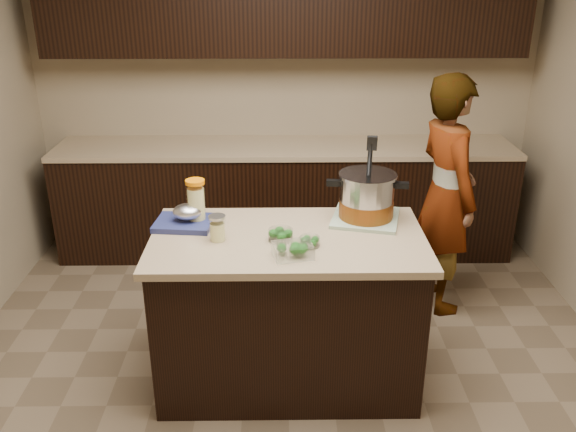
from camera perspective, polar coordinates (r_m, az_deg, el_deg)
name	(u,v)px	position (r m, az deg, el deg)	size (l,w,h in m)	color
ground_plane	(288,375)	(3.70, 0.00, -14.69)	(4.00, 4.00, 0.00)	brown
room_shell	(288,82)	(2.97, 0.00, 12.41)	(4.04, 4.04, 2.72)	tan
back_cabinets	(285,139)	(4.85, -0.27, 7.24)	(3.60, 0.63, 2.33)	black
island	(288,309)	(3.44, 0.00, -8.73)	(1.46, 0.81, 0.90)	black
dish_towel	(366,218)	(3.46, 7.27, -0.17)	(0.36, 0.36, 0.02)	#588258
stock_pot	(367,199)	(3.42, 7.36, 1.63)	(0.45, 0.36, 0.46)	#B7B7BC
lemonade_pitcher	(196,204)	(3.37, -8.58, 1.12)	(0.13, 0.13, 0.25)	#E3DE8B
mason_jar	(217,229)	(3.18, -6.62, -1.18)	(0.12, 0.12, 0.15)	#E3DE8B
broccoli_tub_left	(281,235)	(3.17, -0.70, -1.83)	(0.15, 0.15, 0.06)	silver
broccoli_tub_right	(310,242)	(3.12, 2.03, -2.44)	(0.12, 0.12, 0.05)	silver
broccoli_tub_rect	(293,251)	(3.00, 0.44, -3.30)	(0.22, 0.18, 0.07)	silver
blue_tray	(186,219)	(3.39, -9.56, -0.26)	(0.33, 0.28, 0.12)	navy
person	(446,195)	(4.17, 14.54, 1.90)	(0.59, 0.39, 1.62)	gray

